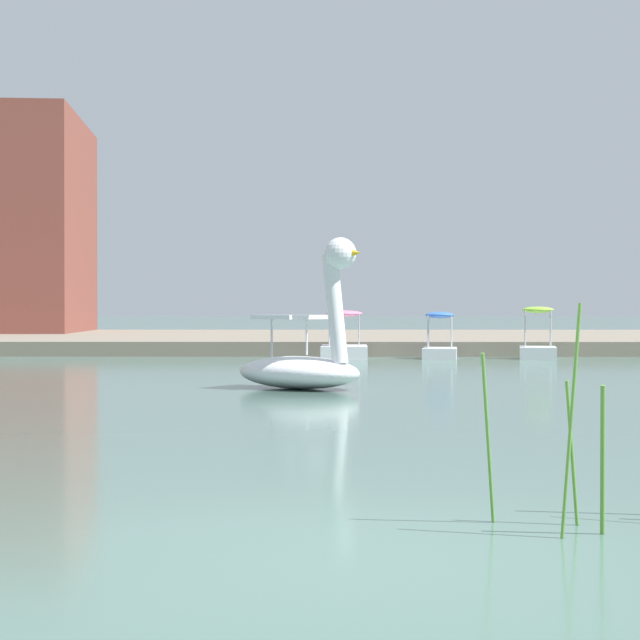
# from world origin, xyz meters

# --- Properties ---
(ground_plane) EXTENTS (658.56, 658.56, 0.00)m
(ground_plane) POSITION_xyz_m (0.00, 0.00, 0.00)
(ground_plane) COLOR #47665B
(shore_bank_far) EXTENTS (150.98, 22.42, 0.47)m
(shore_bank_far) POSITION_xyz_m (0.00, 39.13, 0.24)
(shore_bank_far) COLOR slate
(shore_bank_far) RESTS_ON ground_plane
(swan_boat) EXTENTS (2.95, 2.65, 2.81)m
(swan_boat) POSITION_xyz_m (-0.62, 13.62, 0.61)
(swan_boat) COLOR white
(swan_boat) RESTS_ON ground_plane
(pedal_boat_pink) EXTENTS (1.44, 2.33, 1.48)m
(pedal_boat_pink) POSITION_xyz_m (0.31, 26.34, 0.44)
(pedal_boat_pink) COLOR white
(pedal_boat_pink) RESTS_ON ground_plane
(pedal_boat_blue) EXTENTS (1.25, 1.93, 1.44)m
(pedal_boat_blue) POSITION_xyz_m (3.25, 26.57, 0.42)
(pedal_boat_blue) COLOR white
(pedal_boat_blue) RESTS_ON ground_plane
(pedal_boat_lime) EXTENTS (1.38, 1.98, 1.59)m
(pedal_boat_lime) POSITION_xyz_m (6.22, 26.43, 0.45)
(pedal_boat_lime) COLOR white
(pedal_boat_lime) RESTS_ON ground_plane
(reed_clump_foreground) EXTENTS (2.56, 1.10, 1.52)m
(reed_clump_foreground) POSITION_xyz_m (1.90, 0.64, 0.56)
(reed_clump_foreground) COLOR #568E38
(reed_clump_foreground) RESTS_ON ground_plane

